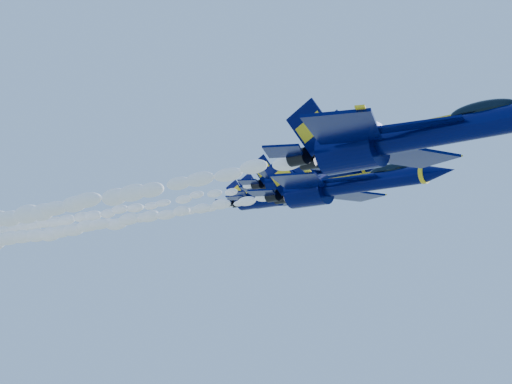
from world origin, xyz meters
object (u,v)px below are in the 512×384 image
Objects in this scene: jet_second at (343,185)px; jet_lead at (405,137)px; jet_third at (308,176)px; jet_fifth at (269,197)px; jet_fourth at (290,193)px.

jet_lead is at bearing -45.33° from jet_second.
jet_fifth is (-20.58, 19.68, 3.06)m from jet_third.
jet_fifth reaches higher than jet_fourth.
jet_third reaches higher than jet_second.
jet_second is 1.06× the size of jet_fifth.
jet_third reaches higher than jet_lead.
jet_fourth reaches higher than jet_lead.
jet_fourth is at bearing -41.21° from jet_fifth.
jet_fifth reaches higher than jet_lead.
jet_fifth is at bearing 138.79° from jet_fourth.
jet_lead is 1.13× the size of jet_fifth.
jet_fourth reaches higher than jet_third.
jet_fifth is (-40.78, 38.19, 6.54)m from jet_lead.
jet_second is 10.37m from jet_third.
jet_lead is 1.11× the size of jet_fourth.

